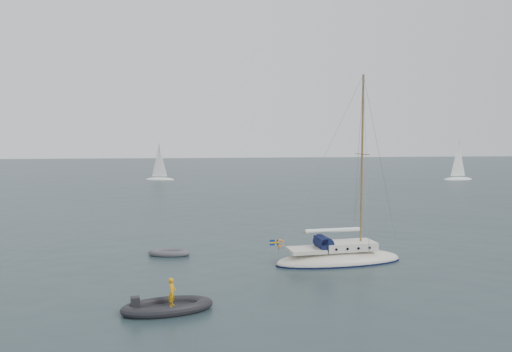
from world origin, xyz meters
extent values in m
plane|color=black|center=(0.00, 0.00, 0.00)|extent=(300.00, 300.00, 0.00)
ellipsoid|color=beige|center=(2.38, -2.86, 0.13)|extent=(8.06, 2.51, 1.34)
cube|color=beige|center=(3.01, -2.86, 1.06)|extent=(3.22, 1.70, 0.49)
cube|color=beige|center=(0.23, -2.86, 0.91)|extent=(2.15, 1.70, 0.22)
cylinder|color=#0E1436|center=(1.35, -2.86, 1.30)|extent=(0.86, 1.48, 0.86)
cube|color=#0E1436|center=(1.17, -2.86, 1.48)|extent=(0.40, 1.48, 0.36)
cylinder|color=olive|center=(3.82, -2.86, 6.18)|extent=(0.13, 0.13, 10.75)
cylinder|color=olive|center=(3.82, -2.86, 6.72)|extent=(0.04, 1.97, 0.04)
cylinder|color=olive|center=(1.94, -2.86, 2.02)|extent=(3.76, 0.09, 0.09)
cylinder|color=white|center=(1.94, -2.86, 2.06)|extent=(3.50, 0.25, 0.25)
cylinder|color=gray|center=(-1.20, -2.86, 1.30)|extent=(0.04, 1.97, 0.04)
torus|color=orange|center=(-1.24, -2.32, 1.30)|extent=(0.48, 0.09, 0.48)
cylinder|color=olive|center=(-1.51, -2.86, 1.21)|extent=(0.03, 0.03, 0.81)
cube|color=navy|center=(-1.78, -2.86, 1.48)|extent=(0.54, 0.02, 0.34)
cube|color=#DFA000|center=(-1.78, -2.86, 1.48)|extent=(0.56, 0.03, 0.08)
cube|color=#DFA000|center=(-1.68, -2.86, 1.48)|extent=(0.08, 0.03, 0.36)
cylinder|color=black|center=(1.85, -2.00, 1.06)|extent=(0.16, 0.05, 0.16)
cylinder|color=black|center=(1.85, -3.72, 1.06)|extent=(0.16, 0.05, 0.16)
cylinder|color=black|center=(2.56, -2.00, 1.06)|extent=(0.16, 0.05, 0.16)
cylinder|color=black|center=(2.56, -3.72, 1.06)|extent=(0.16, 0.05, 0.16)
cylinder|color=black|center=(3.28, -2.00, 1.06)|extent=(0.16, 0.05, 0.16)
cylinder|color=black|center=(3.28, -3.72, 1.06)|extent=(0.16, 0.05, 0.16)
cylinder|color=black|center=(4.00, -2.00, 1.06)|extent=(0.16, 0.05, 0.16)
cylinder|color=black|center=(4.00, -3.72, 1.06)|extent=(0.16, 0.05, 0.16)
cube|color=#46464A|center=(-8.13, 0.42, 0.12)|extent=(1.69, 0.70, 0.10)
cube|color=black|center=(-7.71, -10.24, 0.15)|extent=(2.58, 1.07, 0.13)
cube|color=black|center=(-9.10, -10.24, 0.48)|extent=(0.38, 0.38, 0.64)
imported|color=orange|center=(-7.49, -10.24, 0.85)|extent=(0.49, 0.57, 1.32)
ellipsoid|color=white|center=(40.68, 51.77, 0.05)|extent=(5.79, 1.93, 0.97)
cylinder|color=gray|center=(40.68, 51.77, 3.86)|extent=(0.10, 0.10, 6.76)
cone|color=white|center=(40.63, 51.77, 3.86)|extent=(3.09, 3.09, 6.27)
ellipsoid|color=white|center=(-12.53, 58.20, 0.04)|extent=(5.25, 1.75, 0.87)
cylinder|color=gray|center=(-12.53, 58.20, 3.50)|extent=(0.09, 0.09, 6.12)
cone|color=white|center=(-12.58, 58.20, 3.50)|extent=(2.80, 2.80, 5.68)
camera|label=1|loc=(-6.48, -32.28, 7.80)|focal=35.00mm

